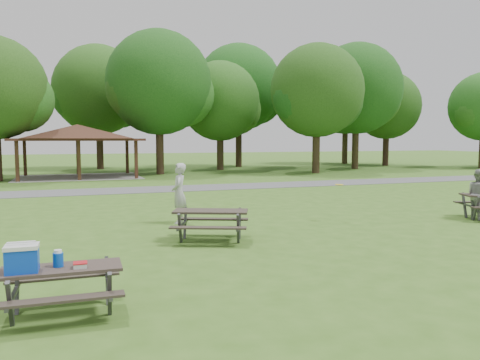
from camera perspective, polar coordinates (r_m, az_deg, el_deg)
name	(u,v)px	position (r m, az deg, el deg)	size (l,w,h in m)	color
ground	(256,243)	(12.34, 1.97, -7.70)	(160.00, 160.00, 0.00)	#365F1B
asphalt_path	(160,189)	(25.71, -9.73, -1.10)	(120.00, 3.20, 0.02)	#4F4E51
pavilion	(78,134)	(35.17, -19.18, 5.30)	(8.60, 7.01, 3.76)	#392114
tree_row_e	(160,86)	(37.01, -9.71, 11.24)	(8.40, 8.00, 11.02)	#302015
tree_row_f	(221,104)	(41.76, -2.34, 9.29)	(7.35, 7.00, 9.55)	black
tree_row_g	(318,93)	(38.21, 9.45, 10.36)	(7.77, 7.40, 10.25)	#2E2114
tree_row_h	(357,91)	(44.38, 14.10, 10.43)	(8.61, 8.20, 11.37)	#2F2215
tree_row_i	(387,108)	(50.60, 17.52, 8.39)	(7.14, 6.80, 9.52)	black
tree_deep_b	(100,93)	(44.47, -16.74, 10.18)	(8.40, 8.00, 11.13)	black
tree_deep_c	(240,90)	(46.17, -0.05, 10.88)	(8.82, 8.40, 11.90)	black
tree_deep_d	(346,100)	(53.23, 12.84, 9.53)	(8.40, 8.00, 11.27)	#302315
picnic_table_near	(49,271)	(7.79, -22.21, -10.26)	(1.81, 1.48, 1.24)	#312723
picnic_table_middle	(211,218)	(12.53, -3.60, -4.59)	(2.41, 2.21, 0.85)	#2F2821
frisbee_in_flight	(339,185)	(15.73, 12.00, -0.55)	(0.29, 0.29, 0.02)	yellow
frisbee_thrower	(179,193)	(15.17, -7.44, -1.62)	(0.71, 0.47, 1.95)	#AAABAD
frisbee_catcher	(479,194)	(17.70, 27.09, -1.57)	(0.83, 0.65, 1.71)	gray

